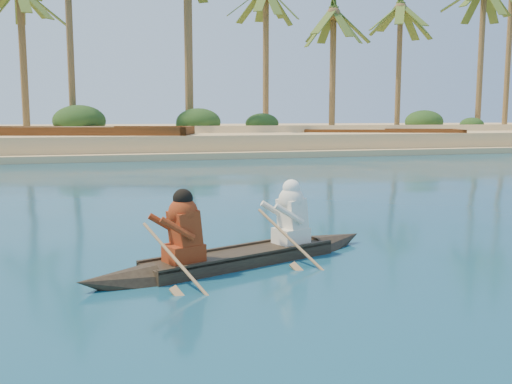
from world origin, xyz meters
name	(u,v)px	position (x,y,z in m)	size (l,w,h in m)	color
sandy_embankment	(22,137)	(0.00, 46.89, 0.53)	(150.00, 51.00, 1.50)	#DEAE7D
canoe	(241,246)	(8.00, -0.03, 0.29)	(5.41, 2.57, 1.51)	#372C1E
barge_mid	(86,144)	(5.61, 27.00, 0.74)	(13.28, 7.76, 2.10)	#623115
barge_right	(382,142)	(25.45, 27.00, 0.62)	(11.18, 7.57, 1.78)	#623115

